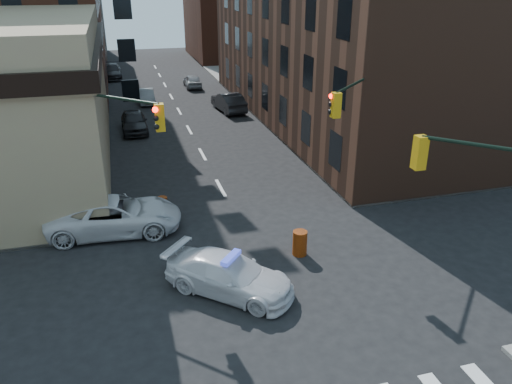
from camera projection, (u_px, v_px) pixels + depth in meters
ground at (273, 285)px, 19.48m from camera, size 140.00×140.00×0.00m
sidewalk_ne at (386, 86)px, 54.01m from camera, size 34.00×54.50×0.15m
commercial_row_ne at (346, 31)px, 39.74m from camera, size 14.00×34.00×14.00m
filler_nw at (24, 0)px, 67.10m from camera, size 20.00×18.00×16.00m
filler_ne at (247, 13)px, 71.73m from camera, size 16.00×16.00×12.00m
signal_pole_nw at (104, 150)px, 21.02m from camera, size 3.58×3.67×8.00m
signal_pole_ne at (357, 129)px, 23.90m from camera, size 3.67×3.58×8.00m
tree_ne_near at (267, 71)px, 42.88m from camera, size 3.00×3.00×4.85m
tree_ne_far at (244, 58)px, 49.95m from camera, size 3.00×3.00×4.85m
police_car at (229, 275)px, 18.76m from camera, size 5.16×4.90×1.47m
pickup at (115, 215)px, 23.16m from camera, size 6.31×3.27×1.70m
parked_car_wnear at (134, 121)px, 38.16m from camera, size 1.93×4.72×1.60m
parked_car_wfar at (146, 96)px, 46.70m from camera, size 1.40×3.94×1.29m
parked_car_wdeep at (112, 71)px, 57.96m from camera, size 2.27×5.52×1.60m
parked_car_enear at (229, 102)px, 43.91m from camera, size 2.35×5.19×1.65m
parked_car_efar at (192, 81)px, 53.22m from camera, size 1.68×4.10×1.39m
pedestrian_a at (92, 192)px, 25.19m from camera, size 0.68×0.46×1.81m
barrel_road at (300, 243)px, 21.38m from camera, size 0.81×0.81×1.10m
barrel_bank at (163, 205)px, 25.11m from camera, size 0.64×0.64×0.90m
barricade_nw_a at (100, 227)px, 22.69m from camera, size 1.13×0.59×0.84m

